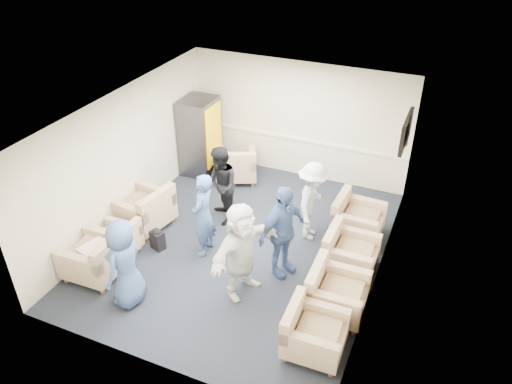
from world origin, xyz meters
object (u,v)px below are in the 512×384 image
at_px(armchair_right_midnear, 334,294).
at_px(person_front_left, 125,263).
at_px(armchair_right_near, 311,333).
at_px(person_back_left, 221,186).
at_px(person_mid_left, 203,215).
at_px(armchair_left_near, 98,258).
at_px(person_back_right, 312,202).
at_px(vending_machine, 200,136).
at_px(armchair_left_mid, 117,243).
at_px(armchair_right_midfar, 348,254).
at_px(person_mid_right, 282,232).
at_px(armchair_right_far, 355,220).
at_px(armchair_corner, 236,166).
at_px(person_front_right, 242,250).
at_px(armchair_left_far, 146,211).

relative_size(armchair_right_midnear, person_front_left, 0.58).
xyz_separation_m(armchair_right_near, person_back_left, (-2.68, 2.46, 0.47)).
bearing_deg(person_front_left, person_mid_left, 161.13).
xyz_separation_m(armchair_left_near, person_back_right, (3.03, 2.54, 0.43)).
height_order(armchair_left_near, vending_machine, vending_machine).
xyz_separation_m(armchair_left_near, person_front_left, (0.86, -0.31, 0.42)).
bearing_deg(armchair_left_near, armchair_left_mid, -179.74).
bearing_deg(person_front_left, armchair_right_midfar, 124.29).
distance_m(person_back_right, person_mid_right, 1.21).
xyz_separation_m(armchair_right_near, person_mid_right, (-1.01, 1.46, 0.53)).
height_order(armchair_left_mid, armchair_right_near, armchair_right_near).
xyz_separation_m(armchair_right_midfar, vending_machine, (-4.06, 2.14, 0.56)).
distance_m(armchair_right_midfar, vending_machine, 4.62).
distance_m(armchair_right_far, person_back_left, 2.69).
relative_size(armchair_corner, person_back_left, 0.74).
bearing_deg(person_back_left, person_mid_right, 19.46).
height_order(person_back_right, person_mid_right, person_mid_right).
xyz_separation_m(person_back_right, person_front_right, (-0.58, -1.90, 0.06)).
height_order(armchair_corner, person_back_right, person_back_right).
xyz_separation_m(armchair_right_midnear, person_mid_left, (-2.59, 0.54, 0.46)).
bearing_deg(armchair_corner, person_front_right, 91.63).
distance_m(armchair_left_near, person_front_left, 1.00).
bearing_deg(person_front_right, armchair_left_mid, 110.13).
relative_size(armchair_corner, person_mid_left, 0.74).
bearing_deg(person_back_left, person_front_right, -3.40).
relative_size(armchair_left_near, person_front_right, 0.55).
relative_size(person_back_left, person_back_right, 1.02).
bearing_deg(person_back_right, person_mid_right, 168.66).
bearing_deg(person_front_right, person_mid_left, 76.05).
distance_m(person_mid_left, person_back_right, 2.05).
distance_m(armchair_right_near, vending_machine, 5.79).
height_order(armchair_right_near, person_back_left, person_back_left).
height_order(armchair_right_midfar, person_back_right, person_back_right).
bearing_deg(armchair_right_midnear, vending_machine, 50.79).
bearing_deg(armchair_left_mid, armchair_right_far, 120.39).
distance_m(armchair_left_near, armchair_left_far, 1.55).
relative_size(person_front_left, person_back_right, 0.99).
relative_size(armchair_right_far, person_mid_left, 0.56).
bearing_deg(person_back_right, person_back_left, 91.89).
xyz_separation_m(armchair_left_near, armchair_left_mid, (-0.02, 0.57, -0.07)).
relative_size(armchair_right_midnear, person_mid_left, 0.56).
height_order(person_mid_right, person_front_right, person_mid_right).
relative_size(person_mid_right, person_front_right, 1.02).
height_order(armchair_right_midnear, armchair_right_midfar, armchair_right_midnear).
xyz_separation_m(armchair_left_far, person_front_left, (0.91, -1.86, 0.41)).
distance_m(armchair_corner, person_front_right, 3.70).
bearing_deg(person_back_left, armchair_right_midfar, 40.30).
xyz_separation_m(armchair_right_midfar, armchair_corner, (-3.12, 2.06, 0.01)).
xyz_separation_m(armchair_corner, vending_machine, (-0.94, 0.08, 0.54)).
relative_size(armchair_left_near, armchair_left_mid, 1.22).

